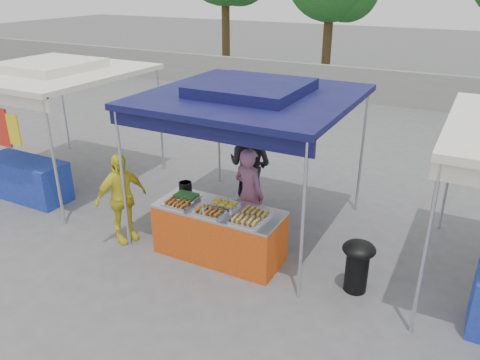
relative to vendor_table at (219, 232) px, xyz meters
The scene contains 20 objects.
ground_plane 0.44m from the vendor_table, 90.00° to the left, with size 80.00×80.00×0.00m, color #5D5C5F.
back_wall 11.10m from the vendor_table, 90.00° to the left, with size 40.00×0.25×1.20m, color gray.
main_canopy 2.22m from the vendor_table, 90.00° to the left, with size 3.20×3.20×2.57m.
neighbor_stall_left 4.70m from the vendor_table, behind, with size 3.20×3.20×2.57m.
vendor_table is the anchor object (origin of this frame).
food_tray_fl 0.79m from the vendor_table, 158.37° to the right, with size 0.42×0.30×0.07m.
food_tray_fm 0.52m from the vendor_table, 93.93° to the right, with size 0.42×0.30×0.07m.
food_tray_fr 0.78m from the vendor_table, 22.54° to the right, with size 0.42×0.30×0.07m.
food_tray_bl 0.78m from the vendor_table, behind, with size 0.42×0.30×0.07m.
food_tray_bm 0.47m from the vendor_table, 67.81° to the left, with size 0.42×0.30×0.07m.
food_tray_br 0.76m from the vendor_table, ahead, with size 0.42×0.30×0.07m.
cooking_pot 1.03m from the vendor_table, 157.71° to the left, with size 0.22×0.22×0.13m, color black.
skewer_cup 0.56m from the vendor_table, 108.05° to the right, with size 0.08×0.08×0.10m, color silver.
wok_burner 2.15m from the vendor_table, ahead, with size 0.46×0.46×0.78m.
crate_left 0.84m from the vendor_table, 125.69° to the left, with size 0.56×0.39×0.33m, color #1427A7.
crate_right 0.69m from the vendor_table, 59.56° to the left, with size 0.45×0.32×0.27m, color #1427A7.
crate_stacked 0.63m from the vendor_table, 59.56° to the left, with size 0.42×0.29×0.25m, color #1427A7.
vendor_woman 0.86m from the vendor_table, 80.16° to the left, with size 0.58×0.38×1.60m, color #8E5A7D.
helper_man 1.79m from the vendor_table, 100.56° to the left, with size 0.87×0.68×1.80m, color black.
customer_person 1.73m from the vendor_table, 169.50° to the right, with size 0.91×0.38×1.55m, color yellow.
Camera 1 is at (3.26, -5.59, 4.08)m, focal length 35.00 mm.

